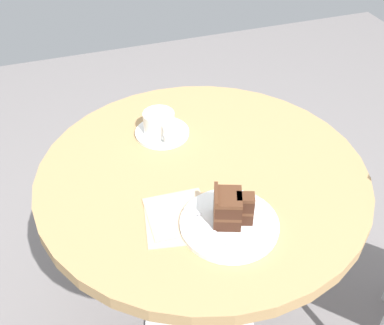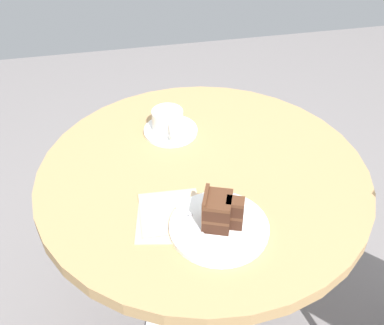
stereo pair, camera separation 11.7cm
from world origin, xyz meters
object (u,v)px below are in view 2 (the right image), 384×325
Objects in this scene: saucer at (171,131)px; napkin at (171,216)px; fork at (193,222)px; cake_slice at (220,211)px; cake_plate at (219,227)px; coffee_cup at (168,120)px; teaspoon at (186,129)px.

saucer is 0.83× the size of napkin.
fork is 0.81× the size of napkin.
cake_slice reaches higher than fork.
cake_plate is 0.04m from cake_slice.
coffee_cup is 1.27× the size of teaspoon.
coffee_cup reaches higher than cake_plate.
napkin is at bearing -9.44° from saucer.
cake_slice is at bearing 60.88° from napkin.
fork reaches higher than napkin.
cake_slice reaches higher than saucer.
cake_slice reaches higher than cake_plate.
saucer is 0.38m from cake_plate.
fork is (0.36, -0.00, -0.03)m from coffee_cup.
fork is at bearing -103.59° from cake_slice.
fork is at bearing 45.59° from napkin.
cake_plate is at bearing 58.46° from napkin.
saucer is 0.33m from napkin.
fork is at bearing -0.63° from coffee_cup.
coffee_cup is at bearing -172.29° from cake_plate.
cake_slice is at bearing -18.36° from teaspoon.
cake_plate reaches higher than saucer.
saucer is 0.04m from coffee_cup.
teaspoon is at bearing 163.13° from napkin.
saucer is 1.64× the size of teaspoon.
teaspoon is 0.37m from cake_slice.
cake_plate is at bearing -18.50° from teaspoon.
cake_slice is (0.38, 0.05, 0.05)m from saucer.
cake_plate is 2.25× the size of cake_slice.
teaspoon is 0.93× the size of cake_slice.
coffee_cup is 0.39m from cake_plate.
napkin is at bearing -119.12° from cake_slice.
coffee_cup is 0.65× the size of napkin.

